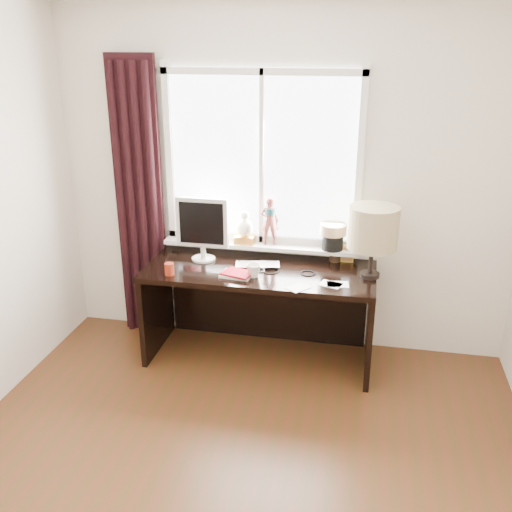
% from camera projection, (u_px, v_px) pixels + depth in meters
% --- Properties ---
extents(wall_back, '(3.50, 0.00, 2.60)m').
position_uv_depth(wall_back, '(282.00, 185.00, 4.33)').
color(wall_back, beige).
rests_on(wall_back, ground).
extents(laptop, '(0.36, 0.27, 0.03)m').
position_uv_depth(laptop, '(258.00, 265.00, 4.24)').
color(laptop, silver).
rests_on(laptop, desk).
extents(mug, '(0.14, 0.14, 0.10)m').
position_uv_depth(mug, '(254.00, 270.00, 4.05)').
color(mug, white).
rests_on(mug, desk).
extents(red_cup, '(0.07, 0.07, 0.09)m').
position_uv_depth(red_cup, '(169.00, 269.00, 4.09)').
color(red_cup, maroon).
rests_on(red_cup, desk).
extents(window, '(1.52, 0.21, 1.40)m').
position_uv_depth(window, '(261.00, 185.00, 4.32)').
color(window, white).
rests_on(window, ground).
extents(curtain, '(0.38, 0.09, 2.25)m').
position_uv_depth(curtain, '(139.00, 204.00, 4.52)').
color(curtain, black).
rests_on(curtain, floor).
extents(desk, '(1.70, 0.70, 0.75)m').
position_uv_depth(desk, '(262.00, 294.00, 4.39)').
color(desk, black).
rests_on(desk, floor).
extents(monitor, '(0.40, 0.18, 0.49)m').
position_uv_depth(monitor, '(202.00, 225.00, 4.29)').
color(monitor, beige).
rests_on(monitor, desk).
extents(notebook_stack, '(0.25, 0.20, 0.03)m').
position_uv_depth(notebook_stack, '(237.00, 274.00, 4.08)').
color(notebook_stack, beige).
rests_on(notebook_stack, desk).
extents(brush_holder, '(0.09, 0.09, 0.25)m').
position_uv_depth(brush_holder, '(335.00, 253.00, 4.34)').
color(brush_holder, black).
rests_on(brush_holder, desk).
extents(icon_frame, '(0.10, 0.02, 0.13)m').
position_uv_depth(icon_frame, '(347.00, 254.00, 4.31)').
color(icon_frame, gold).
rests_on(icon_frame, desk).
extents(table_lamp, '(0.35, 0.35, 0.52)m').
position_uv_depth(table_lamp, '(373.00, 229.00, 3.94)').
color(table_lamp, black).
rests_on(table_lamp, desk).
extents(loose_papers, '(0.43, 0.27, 0.00)m').
position_uv_depth(loose_papers, '(322.00, 285.00, 3.93)').
color(loose_papers, white).
rests_on(loose_papers, desk).
extents(desk_cables, '(0.49, 0.29, 0.01)m').
position_uv_depth(desk_cables, '(280.00, 269.00, 4.19)').
color(desk_cables, black).
rests_on(desk_cables, desk).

